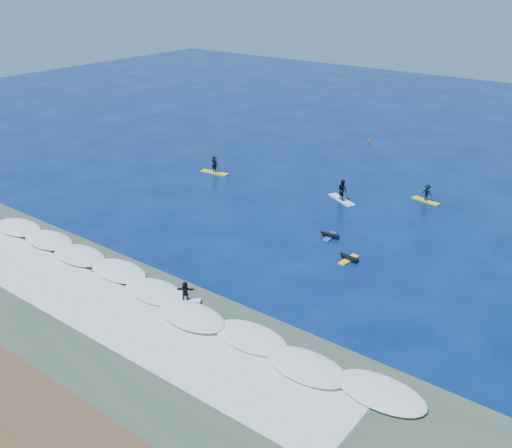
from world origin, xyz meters
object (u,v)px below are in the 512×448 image
Objects in this scene: prone_paddler_far at (330,236)px; sup_paddler_center at (342,192)px; sup_paddler_left at (214,167)px; wave_surfer at (185,292)px; sup_paddler_right at (427,194)px; prone_paddler_near at (349,259)px; marker_buoy at (369,142)px.

sup_paddler_center is at bearing 13.95° from prone_paddler_far.
wave_surfer is at bearing -61.02° from sup_paddler_left.
sup_paddler_right is 1.37× the size of prone_paddler_near.
sup_paddler_left is 14.20m from sup_paddler_center.
prone_paddler_near is (20.27, -8.51, -0.52)m from sup_paddler_left.
sup_paddler_left is at bearing -152.06° from sup_paddler_right.
sup_paddler_left is 1.56× the size of prone_paddler_near.
marker_buoy is at bearing 30.30° from prone_paddler_near.
sup_paddler_left is 5.24× the size of marker_buoy.
sup_paddler_center is at bearing -70.34° from marker_buoy.
sup_paddler_left reaches higher than prone_paddler_near.
sup_paddler_right reaches higher than wave_surfer.
sup_paddler_center reaches higher than sup_paddler_right.
wave_surfer is (14.84, -19.82, 0.12)m from sup_paddler_left.
prone_paddler_near is at bearing -65.66° from marker_buoy.
sup_paddler_right is 14.26m from prone_paddler_near.
sup_paddler_center is at bearing -2.33° from sup_paddler_left.
prone_paddler_far is 3.38× the size of marker_buoy.
sup_paddler_right is at bearing -46.66° from marker_buoy.
sup_paddler_center reaches higher than sup_paddler_left.
prone_paddler_near is at bearing -30.62° from sup_paddler_left.
sup_paddler_right is (20.34, 5.74, 0.06)m from sup_paddler_left.
marker_buoy is at bearing 59.71° from sup_paddler_left.
sup_paddler_center is (14.13, 1.37, 0.19)m from sup_paddler_left.
wave_surfer is at bearing 161.56° from prone_paddler_far.
marker_buoy is (-7.00, 38.80, -0.53)m from wave_surfer.
wave_surfer is at bearing -79.77° from marker_buoy.
marker_buoy is (-6.29, 17.62, -0.60)m from sup_paddler_center.
sup_paddler_left is 1.14× the size of sup_paddler_right.
sup_paddler_right is at bearing 5.72° from prone_paddler_near.
sup_paddler_left is 20.54m from marker_buoy.
sup_paddler_right is 1.46× the size of wave_surfer.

